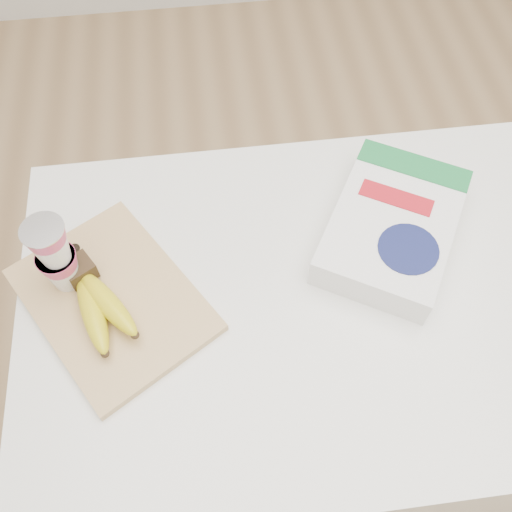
{
  "coord_description": "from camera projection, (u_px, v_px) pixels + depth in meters",
  "views": [
    {
      "loc": [
        -0.18,
        -0.45,
        1.65
      ],
      "look_at": [
        -0.11,
        0.06,
        0.83
      ],
      "focal_mm": 40.0,
      "sensor_mm": 36.0,
      "label": 1
    }
  ],
  "objects": [
    {
      "name": "table",
      "position": [
        308.0,
        374.0,
        1.31
      ],
      "size": [
        1.05,
        0.7,
        0.79
      ],
      "primitive_type": "cube",
      "color": "white",
      "rests_on": "ground"
    },
    {
      "name": "cutting_board",
      "position": [
        113.0,
        300.0,
        0.96
      ],
      "size": [
        0.38,
        0.4,
        0.02
      ],
      "primitive_type": "cube",
      "rotation": [
        0.0,
        0.0,
        0.56
      ],
      "color": "tan",
      "rests_on": "table"
    },
    {
      "name": "bananas",
      "position": [
        97.0,
        302.0,
        0.92
      ],
      "size": [
        0.14,
        0.2,
        0.05
      ],
      "color": "#382816",
      "rests_on": "cutting_board"
    },
    {
      "name": "yogurt_stack",
      "position": [
        55.0,
        255.0,
        0.9
      ],
      "size": [
        0.07,
        0.07,
        0.16
      ],
      "color": "white",
      "rests_on": "cutting_board"
    },
    {
      "name": "cereal_box",
      "position": [
        392.0,
        226.0,
        1.01
      ],
      "size": [
        0.33,
        0.36,
        0.07
      ],
      "rotation": [
        0.0,
        0.0,
        -0.53
      ],
      "color": "white",
      "rests_on": "table"
    }
  ]
}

